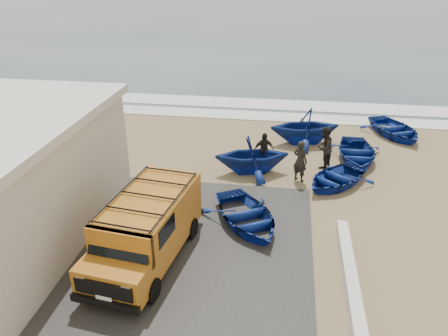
{
  "coord_description": "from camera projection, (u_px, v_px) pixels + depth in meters",
  "views": [
    {
      "loc": [
        2.87,
        -13.17,
        8.72
      ],
      "look_at": [
        0.55,
        2.16,
        1.2
      ],
      "focal_mm": 35.0,
      "sensor_mm": 36.0,
      "label": 1
    }
  ],
  "objects": [
    {
      "name": "boat_mid_left",
      "position": [
        252.0,
        155.0,
        19.22
      ],
      "size": [
        3.84,
        3.52,
        1.71
      ],
      "primitive_type": "imported",
      "rotation": [
        0.0,
        0.0,
        1.82
      ],
      "color": "navy",
      "rests_on": "ground"
    },
    {
      "name": "slab",
      "position": [
        129.0,
        249.0,
        14.39
      ],
      "size": [
        12.0,
        10.0,
        0.05
      ],
      "primitive_type": "cube",
      "color": "#383533",
      "rests_on": "ground"
    },
    {
      "name": "van",
      "position": [
        147.0,
        227.0,
        13.53
      ],
      "size": [
        2.64,
        5.32,
        2.19
      ],
      "rotation": [
        0.0,
        0.0,
        -0.13
      ],
      "color": "#BC701C",
      "rests_on": "ground"
    },
    {
      "name": "boat_far_left",
      "position": [
        305.0,
        126.0,
        22.3
      ],
      "size": [
        4.17,
        3.82,
        1.86
      ],
      "primitive_type": "imported",
      "rotation": [
        0.0,
        0.0,
        -1.32
      ],
      "color": "navy",
      "rests_on": "ground"
    },
    {
      "name": "boat_near_left",
      "position": [
        246.0,
        216.0,
        15.57
      ],
      "size": [
        4.1,
        4.49,
        0.76
      ],
      "primitive_type": "imported",
      "rotation": [
        0.0,
        0.0,
        0.52
      ],
      "color": "navy",
      "rests_on": "ground"
    },
    {
      "name": "boat_near_right",
      "position": [
        336.0,
        178.0,
        18.36
      ],
      "size": [
        3.98,
        4.11,
        0.69
      ],
      "primitive_type": "imported",
      "rotation": [
        0.0,
        0.0,
        -0.69
      ],
      "color": "navy",
      "rests_on": "ground"
    },
    {
      "name": "surf_line",
      "position": [
        239.0,
        115.0,
        26.57
      ],
      "size": [
        180.0,
        1.6,
        0.06
      ],
      "primitive_type": "cube",
      "color": "white",
      "rests_on": "ground"
    },
    {
      "name": "ocean",
      "position": [
        274.0,
        21.0,
        65.73
      ],
      "size": [
        180.0,
        88.0,
        0.01
      ],
      "primitive_type": "cube",
      "color": "#385166",
      "rests_on": "ground"
    },
    {
      "name": "fisherman_front",
      "position": [
        300.0,
        161.0,
        18.49
      ],
      "size": [
        0.8,
        0.74,
        1.84
      ],
      "primitive_type": "imported",
      "rotation": [
        0.0,
        0.0,
        2.54
      ],
      "color": "black",
      "rests_on": "ground"
    },
    {
      "name": "fisherman_middle",
      "position": [
        324.0,
        147.0,
        19.7
      ],
      "size": [
        1.06,
        1.16,
        1.93
      ],
      "primitive_type": "imported",
      "rotation": [
        0.0,
        0.0,
        -2.02
      ],
      "color": "black",
      "rests_on": "ground"
    },
    {
      "name": "fisherman_back",
      "position": [
        264.0,
        150.0,
        19.79
      ],
      "size": [
        1.04,
        0.72,
        1.64
      ],
      "primitive_type": "imported",
      "rotation": [
        0.0,
        0.0,
        0.37
      ],
      "color": "black",
      "rests_on": "ground"
    },
    {
      "name": "parapet",
      "position": [
        351.0,
        285.0,
        12.45
      ],
      "size": [
        0.35,
        6.0,
        0.55
      ],
      "primitive_type": "cube",
      "color": "silver",
      "rests_on": "ground"
    },
    {
      "name": "boat_far_right",
      "position": [
        395.0,
        129.0,
        23.39
      ],
      "size": [
        3.97,
        4.55,
        0.78
      ],
      "primitive_type": "imported",
      "rotation": [
        0.0,
        0.0,
        0.4
      ],
      "color": "navy",
      "rests_on": "ground"
    },
    {
      "name": "surf_wash",
      "position": [
        244.0,
        103.0,
        28.8
      ],
      "size": [
        180.0,
        2.2,
        0.04
      ],
      "primitive_type": "cube",
      "color": "white",
      "rests_on": "ground"
    },
    {
      "name": "ground",
      "position": [
        200.0,
        222.0,
        15.91
      ],
      "size": [
        160.0,
        160.0,
        0.0
      ],
      "primitive_type": "plane",
      "color": "#917954"
    },
    {
      "name": "boat_mid_right",
      "position": [
        356.0,
        153.0,
        20.62
      ],
      "size": [
        2.61,
        3.65,
        0.76
      ],
      "primitive_type": "imported",
      "rotation": [
        0.0,
        0.0,
        -0.0
      ],
      "color": "navy",
      "rests_on": "ground"
    }
  ]
}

